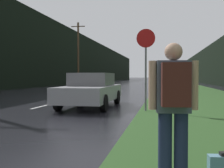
# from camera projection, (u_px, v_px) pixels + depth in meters

# --- Properties ---
(grass_verge) EXTENTS (6.00, 240.00, 0.02)m
(grass_verge) POSITION_uv_depth(u_px,v_px,m) (179.00, 86.00, 38.50)
(grass_verge) COLOR #2D5123
(grass_verge) RESTS_ON ground_plane
(lane_stripe_c) EXTENTS (0.12, 3.00, 0.01)m
(lane_stripe_c) POSITION_uv_depth(u_px,v_px,m) (47.00, 105.00, 12.38)
(lane_stripe_c) COLOR silver
(lane_stripe_c) RESTS_ON ground_plane
(lane_stripe_d) EXTENTS (0.12, 3.00, 0.01)m
(lane_stripe_d) POSITION_uv_depth(u_px,v_px,m) (88.00, 95.00, 19.27)
(lane_stripe_d) COLOR silver
(lane_stripe_d) RESTS_ON ground_plane
(lane_stripe_e) EXTENTS (0.12, 3.00, 0.01)m
(lane_stripe_e) POSITION_uv_depth(u_px,v_px,m) (108.00, 90.00, 26.15)
(lane_stripe_e) COLOR silver
(lane_stripe_e) RESTS_ON ground_plane
(treeline_far_side) EXTENTS (2.00, 140.00, 8.79)m
(treeline_far_side) POSITION_uv_depth(u_px,v_px,m) (79.00, 59.00, 51.34)
(treeline_far_side) COLOR black
(treeline_far_side) RESTS_ON ground_plane
(treeline_near_side) EXTENTS (2.00, 140.00, 6.22)m
(treeline_near_side) POSITION_uv_depth(u_px,v_px,m) (212.00, 65.00, 47.18)
(treeline_near_side) COLOR black
(treeline_near_side) RESTS_ON ground_plane
(utility_pole_far) EXTENTS (1.80, 0.24, 8.15)m
(utility_pole_far) POSITION_uv_depth(u_px,v_px,m) (78.00, 53.00, 35.88)
(utility_pole_far) COLOR #4C3823
(utility_pole_far) RESTS_ON ground_plane
(stop_sign) EXTENTS (0.67, 0.07, 2.99)m
(stop_sign) POSITION_uv_depth(u_px,v_px,m) (146.00, 61.00, 10.13)
(stop_sign) COLOR slate
(stop_sign) RESTS_ON ground_plane
(hitchhiker_with_backpack) EXTENTS (0.58, 0.43, 1.67)m
(hitchhiker_with_backpack) POSITION_uv_depth(u_px,v_px,m) (174.00, 103.00, 3.27)
(hitchhiker_with_backpack) COLOR #1E2847
(hitchhiker_with_backpack) RESTS_ON ground_plane
(car_passing_near) EXTENTS (1.94, 4.71, 1.41)m
(car_passing_near) POSITION_uv_depth(u_px,v_px,m) (91.00, 90.00, 11.72)
(car_passing_near) COLOR #9E9EA3
(car_passing_near) RESTS_ON ground_plane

